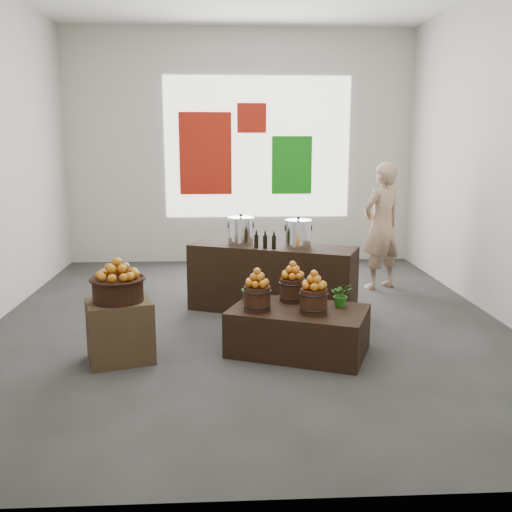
{
  "coord_description": "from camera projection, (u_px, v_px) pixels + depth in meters",
  "views": [
    {
      "loc": [
        -0.26,
        -6.55,
        2.11
      ],
      "look_at": [
        0.07,
        -0.4,
        0.87
      ],
      "focal_mm": 40.0,
      "sensor_mm": 36.0,
      "label": 1
    }
  ],
  "objects": [
    {
      "name": "back_opening",
      "position": [
        257.0,
        148.0,
        9.87
      ],
      "size": [
        3.2,
        0.02,
        2.4
      ],
      "primitive_type": "cube",
      "color": "white",
      "rests_on": "back_wall"
    },
    {
      "name": "ground",
      "position": [
        249.0,
        320.0,
        6.84
      ],
      "size": [
        7.0,
        7.0,
        0.0
      ],
      "primitive_type": "plane",
      "color": "#373634",
      "rests_on": "ground"
    },
    {
      "name": "shopper",
      "position": [
        381.0,
        226.0,
        8.16
      ],
      "size": [
        0.79,
        0.71,
        1.82
      ],
      "primitive_type": "imported",
      "rotation": [
        0.0,
        0.0,
        3.66
      ],
      "color": "tan",
      "rests_on": "ground"
    },
    {
      "name": "oil_cruets",
      "position": [
        267.0,
        239.0,
        6.84
      ],
      "size": [
        0.23,
        0.14,
        0.23
      ],
      "primitive_type": null,
      "rotation": [
        0.0,
        0.0,
        -0.4
      ],
      "color": "black",
      "rests_on": "counter"
    },
    {
      "name": "display_table",
      "position": [
        298.0,
        331.0,
        5.76
      ],
      "size": [
        1.54,
        1.25,
        0.46
      ],
      "primitive_type": "cube",
      "rotation": [
        0.0,
        0.0,
        -0.38
      ],
      "color": "black",
      "rests_on": "ground"
    },
    {
      "name": "stock_pot_left",
      "position": [
        241.0,
        231.0,
        7.16
      ],
      "size": [
        0.32,
        0.32,
        0.32
      ],
      "primitive_type": "cylinder",
      "color": "silver",
      "rests_on": "counter"
    },
    {
      "name": "deco_red_upper",
      "position": [
        252.0,
        118.0,
        9.75
      ],
      "size": [
        0.5,
        0.04,
        0.5
      ],
      "primitive_type": "cube",
      "color": "#9A180B",
      "rests_on": "back_wall"
    },
    {
      "name": "deco_red_left",
      "position": [
        205.0,
        154.0,
        9.83
      ],
      "size": [
        0.9,
        0.04,
        1.4
      ],
      "primitive_type": "cube",
      "color": "#9A180B",
      "rests_on": "back_wall"
    },
    {
      "name": "apples_in_bucket_rear",
      "position": [
        293.0,
        270.0,
        5.92
      ],
      "size": [
        0.2,
        0.2,
        0.18
      ],
      "primitive_type": null,
      "color": "#9C1305",
      "rests_on": "apple_bucket_rear"
    },
    {
      "name": "apple_bucket_rear",
      "position": [
        292.0,
        290.0,
        5.96
      ],
      "size": [
        0.27,
        0.27,
        0.25
      ],
      "primitive_type": "cylinder",
      "color": "#35160E",
      "rests_on": "display_table"
    },
    {
      "name": "counter",
      "position": [
        272.0,
        279.0,
        7.14
      ],
      "size": [
        2.15,
        1.39,
        0.84
      ],
      "primitive_type": "cube",
      "rotation": [
        0.0,
        0.0,
        -0.4
      ],
      "color": "black",
      "rests_on": "ground"
    },
    {
      "name": "crate",
      "position": [
        120.0,
        331.0,
        5.53
      ],
      "size": [
        0.72,
        0.65,
        0.6
      ],
      "primitive_type": "cube",
      "rotation": [
        0.0,
        0.0,
        0.31
      ],
      "color": "#4D3C24",
      "rests_on": "ground"
    },
    {
      "name": "herb_garnish_right",
      "position": [
        341.0,
        294.0,
        5.77
      ],
      "size": [
        0.23,
        0.2,
        0.25
      ],
      "primitive_type": "imported",
      "rotation": [
        0.0,
        0.0,
        -0.03
      ],
      "color": "#1F6114",
      "rests_on": "display_table"
    },
    {
      "name": "stock_pot_center",
      "position": [
        298.0,
        234.0,
        6.92
      ],
      "size": [
        0.32,
        0.32,
        0.32
      ],
      "primitive_type": "cylinder",
      "color": "silver",
      "rests_on": "counter"
    },
    {
      "name": "apple_bucket_front_left",
      "position": [
        257.0,
        298.0,
        5.64
      ],
      "size": [
        0.27,
        0.27,
        0.25
      ],
      "primitive_type": "cylinder",
      "color": "#35160E",
      "rests_on": "display_table"
    },
    {
      "name": "back_wall",
      "position": [
        240.0,
        148.0,
        9.87
      ],
      "size": [
        6.0,
        0.04,
        4.0
      ],
      "primitive_type": "cube",
      "color": "#BBB8AD",
      "rests_on": "ground"
    },
    {
      "name": "deco_green_right",
      "position": [
        292.0,
        165.0,
        9.95
      ],
      "size": [
        0.7,
        0.04,
        1.0
      ],
      "primitive_type": "cube",
      "color": "#137612",
      "rests_on": "back_wall"
    },
    {
      "name": "herb_garnish_left",
      "position": [
        248.0,
        287.0,
        6.01
      ],
      "size": [
        0.17,
        0.14,
        0.27
      ],
      "primitive_type": "imported",
      "rotation": [
        0.0,
        0.0,
        0.2
      ],
      "color": "#1F6114",
      "rests_on": "display_table"
    },
    {
      "name": "apples_in_bucket_front_right",
      "position": [
        314.0,
        280.0,
        5.5
      ],
      "size": [
        0.2,
        0.2,
        0.18
      ],
      "primitive_type": null,
      "color": "#9C1305",
      "rests_on": "apple_bucket_front_right"
    },
    {
      "name": "apples_in_basket",
      "position": [
        117.0,
        269.0,
        5.41
      ],
      "size": [
        0.38,
        0.38,
        0.2
      ],
      "primitive_type": null,
      "color": "#9C1305",
      "rests_on": "wicker_basket"
    },
    {
      "name": "wicker_basket",
      "position": [
        118.0,
        290.0,
        5.45
      ],
      "size": [
        0.48,
        0.48,
        0.22
      ],
      "primitive_type": "cylinder",
      "color": "black",
      "rests_on": "crate"
    },
    {
      "name": "apples_in_bucket_front_left",
      "position": [
        257.0,
        277.0,
        5.59
      ],
      "size": [
        0.2,
        0.2,
        0.18
      ],
      "primitive_type": null,
      "color": "#9C1305",
      "rests_on": "apple_bucket_front_left"
    },
    {
      "name": "apple_bucket_front_right",
      "position": [
        314.0,
        301.0,
        5.54
      ],
      "size": [
        0.27,
        0.27,
        0.25
      ],
      "primitive_type": "cylinder",
      "color": "#35160E",
      "rests_on": "display_table"
    }
  ]
}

